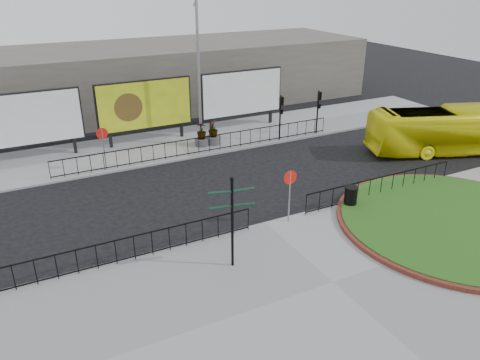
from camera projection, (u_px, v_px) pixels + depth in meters
ground at (265, 224)px, 21.10m from camera, size 90.00×90.00×0.00m
pavement_near at (333, 283)px, 17.00m from camera, size 30.00×10.00×0.12m
pavement_far at (174, 143)px, 30.83m from camera, size 44.00×6.00×0.12m
brick_edge at (455, 222)px, 20.86m from camera, size 10.40×10.40×0.18m
grass_lawn at (455, 222)px, 20.85m from camera, size 10.00×10.00×0.22m
railing_near_left at (134, 247)px, 18.09m from camera, size 10.00×0.10×1.10m
railing_near_right at (381, 186)px, 23.27m from camera, size 9.00×0.10×1.10m
railing_far at (204, 145)px, 28.80m from camera, size 18.00×0.10×1.10m
speed_sign_far at (103, 140)px, 25.89m from camera, size 0.64×0.07×2.47m
speed_sign_near at (290, 185)px, 20.41m from camera, size 0.64×0.07×2.47m
billboard_left at (27, 119)px, 27.07m from camera, size 6.20×0.31×4.10m
billboard_mid at (145, 105)px, 29.97m from camera, size 6.20×0.31×4.10m
billboard_right at (242, 93)px, 32.86m from camera, size 6.20×0.31×4.10m
lamp_post at (199, 71)px, 28.70m from camera, size 0.74×0.18×9.23m
signal_pole_a at (281, 111)px, 30.53m from camera, size 0.22×0.26×3.00m
signal_pole_b at (318, 106)px, 31.77m from camera, size 0.22×0.26×3.00m
building_backdrop at (131, 78)px, 37.97m from camera, size 40.00×10.00×5.00m
fingerpost_sign at (232, 214)px, 17.06m from camera, size 1.73×0.61×3.70m
litter_bin at (351, 197)px, 22.13m from camera, size 0.65×0.65×1.07m
bus at (452, 130)px, 28.92m from camera, size 10.58×5.93×2.89m
planter_b at (202, 136)px, 30.04m from camera, size 0.88×0.88×1.56m
planter_c at (213, 135)px, 30.34m from camera, size 0.95×0.95×1.58m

